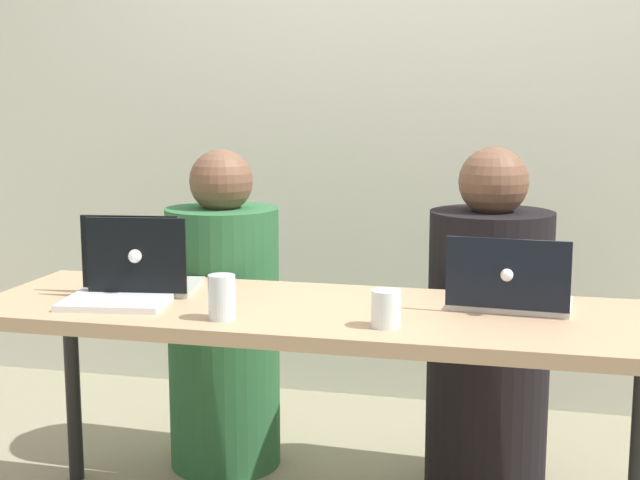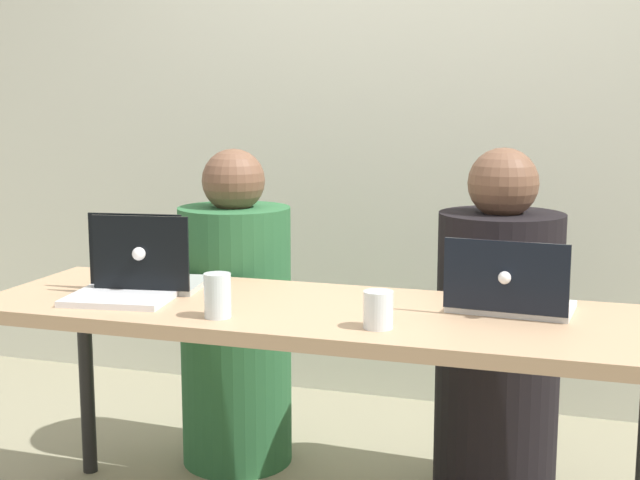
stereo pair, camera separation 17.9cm
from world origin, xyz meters
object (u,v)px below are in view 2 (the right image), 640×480
person_on_right (498,345)px  water_glass_left (218,298)px  water_glass_right (378,312)px  person_on_left (236,326)px  laptop_back_right (509,296)px  laptop_back_left (151,273)px  laptop_front_left (126,280)px

person_on_right → water_glass_left: 1.00m
person_on_right → water_glass_right: bearing=56.2°
person_on_left → laptop_back_right: (0.99, -0.42, 0.27)m
person_on_left → laptop_back_right: bearing=171.2°
laptop_back_left → laptop_back_right: (1.07, 0.04, -0.01)m
laptop_back_right → water_glass_right: 0.40m
laptop_back_left → water_glass_right: (0.77, -0.22, -0.01)m
person_on_right → water_glass_right: (-0.23, -0.68, 0.25)m
person_on_right → laptop_back_left: 1.13m
person_on_left → person_on_right: bearing=-166.0°
laptop_back_left → person_on_left: bearing=-108.4°
person_on_right → water_glass_left: size_ratio=9.58×
laptop_front_left → laptop_back_left: laptop_back_left is taller
laptop_back_right → laptop_back_left: bearing=6.4°
person_on_left → laptop_front_left: size_ratio=3.49×
person_on_right → laptop_back_right: size_ratio=3.32×
water_glass_right → water_glass_left: 0.43m
water_glass_right → laptop_back_left: bearing=163.6°
person_on_left → laptop_back_left: size_ratio=3.45×
laptop_front_left → water_glass_left: 0.38m
laptop_front_left → laptop_back_right: bearing=0.0°
water_glass_right → water_glass_left: water_glass_left is taller
person_on_left → laptop_back_right: 1.10m
person_on_right → laptop_front_left: bearing=13.8°
person_on_left → laptop_front_left: 0.64m
laptop_back_left → water_glass_left: bearing=134.9°
water_glass_right → water_glass_left: (-0.43, -0.02, 0.01)m
person_on_left → water_glass_right: size_ratio=11.69×
person_on_left → water_glass_right: bearing=149.2°
person_on_left → water_glass_left: bearing=123.7°
person_on_right → water_glass_left: bearing=31.5°
water_glass_left → laptop_back_right: bearing=21.4°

